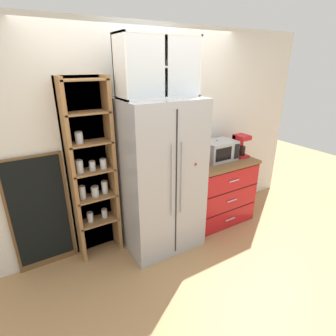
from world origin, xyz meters
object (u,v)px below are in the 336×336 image
object	(u,v)px
refrigerator	(161,177)
chalkboard_menu	(40,214)
mug_red	(204,162)
bottle_cobalt	(198,159)
coffee_maker	(240,145)
microwave	(219,150)
bottle_amber	(216,151)

from	to	relation	value
refrigerator	chalkboard_menu	size ratio (longest dim) A/B	1.39
mug_red	bottle_cobalt	world-z (taller)	bottle_cobalt
coffee_maker	bottle_cobalt	distance (m)	0.78
microwave	coffee_maker	distance (m)	0.34
microwave	mug_red	distance (m)	0.33
refrigerator	mug_red	bearing A→B (deg)	2.06
coffee_maker	mug_red	bearing A→B (deg)	-177.17
refrigerator	coffee_maker	xyz separation A→B (m)	(1.30, 0.06, 0.16)
coffee_maker	mug_red	xyz separation A→B (m)	(-0.65, -0.03, -0.11)
microwave	bottle_amber	xyz separation A→B (m)	(-0.01, 0.04, -0.02)
coffee_maker	bottle_cobalt	size ratio (longest dim) A/B	1.21
coffee_maker	mug_red	world-z (taller)	coffee_maker
microwave	bottle_amber	bearing A→B (deg)	109.60
microwave	chalkboard_menu	distance (m)	2.30
mug_red	chalkboard_menu	size ratio (longest dim) A/B	0.09
refrigerator	mug_red	distance (m)	0.65
microwave	chalkboard_menu	size ratio (longest dim) A/B	0.34
refrigerator	bottle_cobalt	distance (m)	0.54
chalkboard_menu	bottle_cobalt	bearing A→B (deg)	-9.86
refrigerator	bottle_cobalt	size ratio (longest dim) A/B	6.99
refrigerator	chalkboard_menu	distance (m)	1.35
bottle_cobalt	mug_red	bearing A→B (deg)	14.03
microwave	bottle_amber	distance (m)	0.04
microwave	chalkboard_menu	bearing A→B (deg)	174.65
refrigerator	microwave	world-z (taller)	refrigerator
mug_red	bottle_amber	bearing A→B (deg)	20.61
chalkboard_menu	coffee_maker	bearing A→B (deg)	-5.57
refrigerator	chalkboard_menu	xyz separation A→B (m)	(-1.29, 0.31, -0.25)
coffee_maker	mug_red	size ratio (longest dim) A/B	2.68
mug_red	bottle_cobalt	size ratio (longest dim) A/B	0.45
chalkboard_menu	bottle_amber	bearing A→B (deg)	-4.41
refrigerator	chalkboard_menu	world-z (taller)	refrigerator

